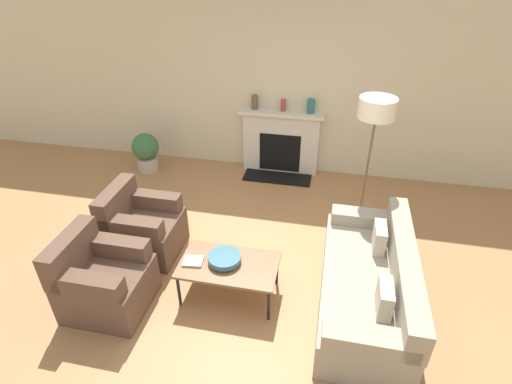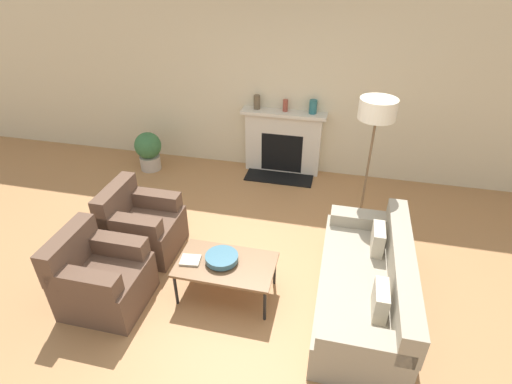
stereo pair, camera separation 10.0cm
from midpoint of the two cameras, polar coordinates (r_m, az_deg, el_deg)
The scene contains 14 objects.
ground_plane at distance 4.56m, azimuth -0.75°, elevation -12.93°, with size 18.00×18.00×0.00m, color #A87547.
wall_back at distance 6.24m, azimuth 5.49°, elevation 15.41°, with size 18.00×0.06×2.90m.
fireplace at distance 6.45m, azimuth 4.29°, elevation 7.02°, with size 1.31×0.59×1.03m.
couch at distance 4.30m, azimuth 16.22°, elevation -12.70°, with size 0.86×1.95×0.75m.
armchair_near at distance 4.42m, azimuth -20.70°, elevation -11.41°, with size 0.80×0.73×0.85m.
armchair_far at distance 4.99m, azimuth -15.50°, elevation -4.72°, with size 0.80×0.73×0.85m.
coffee_table at distance 4.20m, azimuth -3.63°, elevation -10.47°, with size 1.02×0.60×0.42m.
bowl at distance 4.17m, azimuth -4.23°, elevation -9.36°, with size 0.34×0.34×0.08m.
book at distance 4.23m, azimuth -8.68°, elevation -9.61°, with size 0.22×0.19×0.02m.
floor_lamp at distance 4.83m, azimuth 17.29°, elevation 9.56°, with size 0.43×0.43×1.76m.
mantel_vase_left at distance 6.29m, azimuth 0.59°, elevation 12.72°, with size 0.10×0.10×0.22m.
mantel_vase_center_left at distance 6.23m, azimuth 4.68°, elevation 12.22°, with size 0.08×0.08×0.18m.
mantel_vase_center_right at distance 6.18m, azimuth 8.62°, elevation 11.94°, with size 0.12×0.12×0.21m.
potted_plant at distance 6.77m, azimuth -14.70°, elevation 5.87°, with size 0.43×0.43×0.64m.
Camera 2 is at (0.83, -3.12, 3.23)m, focal length 28.00 mm.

